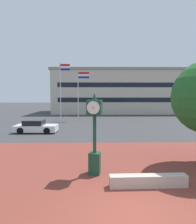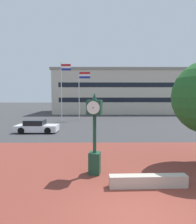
% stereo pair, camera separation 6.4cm
% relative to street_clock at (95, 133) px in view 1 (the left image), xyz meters
% --- Properties ---
extents(ground_plane, '(200.00, 200.00, 0.00)m').
position_rel_street_clock_xyz_m(ground_plane, '(1.28, -3.38, -1.98)').
color(ground_plane, '#38383A').
extents(plaza_brick_paving, '(44.00, 13.60, 0.01)m').
position_rel_street_clock_xyz_m(plaza_brick_paving, '(1.28, -0.58, -1.98)').
color(plaza_brick_paving, brown).
rests_on(plaza_brick_paving, ground).
extents(planter_wall, '(3.21, 0.49, 0.50)m').
position_rel_street_clock_xyz_m(planter_wall, '(2.21, -1.41, -1.73)').
color(planter_wall, '#ADA393').
rests_on(planter_wall, ground).
extents(street_clock, '(0.77, 0.82, 3.88)m').
position_rel_street_clock_xyz_m(street_clock, '(0.00, 0.00, 0.00)').
color(street_clock, '#19422D').
rests_on(street_clock, ground).
extents(car_street_near, '(4.20, 2.01, 1.28)m').
position_rel_street_clock_xyz_m(car_street_near, '(-6.04, 10.70, -1.41)').
color(car_street_near, silver).
rests_on(car_street_near, ground).
extents(flagpole_primary, '(1.52, 0.14, 8.72)m').
position_rel_street_clock_xyz_m(flagpole_primary, '(-5.05, 20.51, 3.13)').
color(flagpole_primary, silver).
rests_on(flagpole_primary, ground).
extents(flagpole_secondary, '(1.75, 0.14, 7.55)m').
position_rel_street_clock_xyz_m(flagpole_secondary, '(-2.33, 20.51, 2.57)').
color(flagpole_secondary, silver).
rests_on(flagpole_secondary, ground).
extents(civic_building, '(28.38, 12.65, 9.23)m').
position_rel_street_clock_xyz_m(civic_building, '(5.24, 35.25, 2.64)').
color(civic_building, beige).
rests_on(civic_building, ground).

